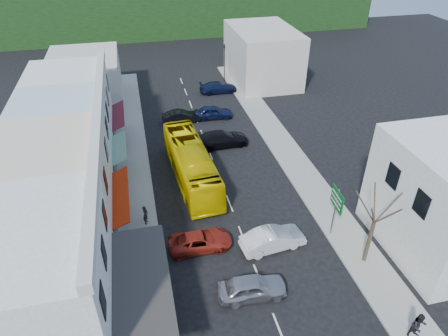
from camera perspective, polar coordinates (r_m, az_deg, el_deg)
ground at (r=30.10m, az=2.65°, el=-9.68°), size 120.00×120.00×0.00m
sidewalk_left at (r=37.21m, az=-12.76°, el=-0.87°), size 3.00×52.00×0.15m
sidewalk_right at (r=39.68m, az=9.27°, el=1.92°), size 3.00×52.00×0.15m
shopfront_row at (r=31.47m, az=-22.29°, el=-1.12°), size 8.25×30.00×8.00m
distant_block_left at (r=51.45m, az=-19.10°, el=11.72°), size 8.00×10.00×6.00m
distant_block_right at (r=56.53m, az=5.51°, el=15.79°), size 8.00×12.00×7.00m
bus at (r=35.09m, az=-4.72°, el=0.54°), size 3.30×11.75×3.10m
car_silver at (r=25.92m, az=4.02°, el=-16.72°), size 4.49×2.03×1.40m
car_white at (r=28.97m, az=6.98°, el=-10.15°), size 4.59×2.33×1.40m
car_red at (r=28.79m, az=-3.39°, el=-10.25°), size 4.62×1.96×1.40m
car_black_near at (r=40.45m, az=-0.32°, el=4.08°), size 4.59×2.07×1.40m
car_navy_mid at (r=46.04m, az=-1.54°, el=7.93°), size 4.52×2.12×1.40m
car_black_far at (r=45.38m, az=-6.18°, el=7.34°), size 4.45×1.92×1.40m
car_navy_far at (r=52.90m, az=-0.84°, el=11.44°), size 4.51×1.86×1.40m
pedestrian_left at (r=30.97m, az=-11.16°, el=-6.48°), size 0.55×0.69×1.70m
pedestrian_right at (r=26.18m, az=26.02°, el=-19.71°), size 0.72×0.47×1.70m
direction_sign at (r=29.83m, az=15.49°, el=-6.25°), size 0.48×1.92×4.21m
street_tree at (r=27.59m, az=20.64°, el=-7.32°), size 3.22×3.22×7.03m
traffic_signal at (r=55.91m, az=0.05°, el=14.75°), size 1.00×1.28×5.17m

